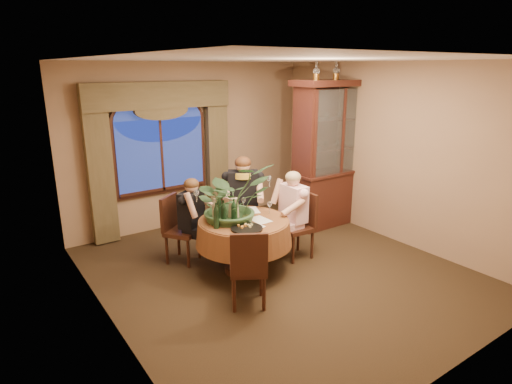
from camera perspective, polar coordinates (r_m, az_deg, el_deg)
floor at (r=6.00m, az=3.01°, el=-10.51°), size 5.00×5.00×0.00m
wall_back at (r=7.60m, az=-8.54°, el=6.22°), size 4.50×0.00×4.50m
wall_right at (r=7.10m, az=17.73°, el=4.92°), size 0.00×5.00×5.00m
ceiling at (r=5.36m, az=3.47°, el=17.27°), size 5.00×5.00×0.00m
window at (r=7.31m, az=-12.48°, el=4.82°), size 1.62×0.10×1.32m
arched_transom at (r=7.20m, az=-12.86°, el=10.91°), size 1.60×0.06×0.44m
drapery_left at (r=6.97m, az=-20.07°, el=2.65°), size 0.38×0.14×2.32m
drapery_right at (r=7.73m, az=-5.22°, el=4.85°), size 0.38×0.14×2.32m
swag_valance at (r=7.11m, az=-12.71°, el=12.48°), size 2.45×0.16×0.42m
dining_table at (r=5.86m, az=-1.61°, el=-7.13°), size 1.47×1.47×0.75m
china_cabinet at (r=7.58m, az=10.09°, el=5.00°), size 1.54×0.61×2.51m
oil_lamp_left at (r=7.13m, az=8.07°, el=15.93°), size 0.11×0.11×0.34m
oil_lamp_center at (r=7.44m, az=10.65°, el=15.82°), size 0.11×0.11×0.34m
oil_lamp_right at (r=7.75m, az=13.02°, el=15.70°), size 0.11×0.11×0.34m
chair_right at (r=6.27m, az=5.38°, el=-4.58°), size 0.45×0.45×0.96m
chair_back_right at (r=6.64m, az=-3.08°, el=-3.30°), size 0.55×0.55×0.96m
chair_back at (r=6.20m, az=-9.78°, el=-5.01°), size 0.59×0.59×0.96m
chair_front_left at (r=5.04m, az=-1.07°, el=-9.92°), size 0.57×0.57×0.96m
person_pink at (r=6.24m, az=4.98°, el=-3.00°), size 0.43×0.47×1.30m
person_back at (r=6.14m, az=-8.56°, el=-3.76°), size 0.59×0.58×1.24m
person_scarf at (r=6.54m, az=-1.72°, el=-1.37°), size 0.69×0.68×1.44m
stoneware_vase at (r=5.71m, az=-3.00°, el=-2.22°), size 0.16×0.16×0.29m
centerpiece_plant at (r=5.59m, az=-3.37°, el=2.71°), size 1.03×1.14×0.89m
olive_bowl at (r=5.72m, az=-1.08°, el=-3.46°), size 0.15×0.15×0.05m
cheese_platter at (r=5.38m, az=-1.23°, el=-4.89°), size 0.40×0.40×0.02m
wine_bottle_0 at (r=5.58m, az=-5.51°, el=-2.51°), size 0.07×0.07×0.33m
wine_bottle_1 at (r=5.49m, az=-4.36°, el=-2.78°), size 0.07×0.07×0.33m
wine_bottle_2 at (r=5.71m, az=-4.95°, el=-2.04°), size 0.07×0.07×0.33m
wine_bottle_3 at (r=5.39m, az=-5.32°, el=-3.17°), size 0.07×0.07×0.33m
wine_bottle_4 at (r=5.55m, az=-2.98°, el=-2.56°), size 0.07×0.07×0.33m
tasting_paper_0 at (r=5.70m, az=0.54°, el=-3.74°), size 0.22×0.31×0.00m
tasting_paper_1 at (r=6.07m, az=-0.68°, el=-2.45°), size 0.31×0.36×0.00m
tasting_paper_2 at (r=5.49m, az=-0.56°, el=-4.55°), size 0.28×0.34×0.00m
wine_glass_person_pink at (r=5.93m, az=1.83°, el=-2.06°), size 0.07×0.07×0.18m
wine_glass_person_back at (r=5.88m, az=-5.45°, el=-2.28°), size 0.07×0.07×0.18m
wine_glass_person_scarf at (r=6.10m, az=-1.70°, el=-1.51°), size 0.07×0.07×0.18m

